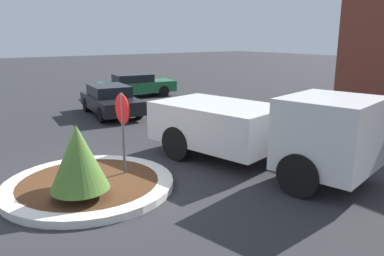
% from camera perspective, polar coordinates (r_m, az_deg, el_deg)
% --- Properties ---
extents(ground_plane, '(120.00, 120.00, 0.00)m').
position_cam_1_polar(ground_plane, '(9.29, -15.36, -8.80)').
color(ground_plane, '#2D2D30').
extents(traffic_island, '(3.97, 3.97, 0.17)m').
position_cam_1_polar(traffic_island, '(9.26, -15.40, -8.31)').
color(traffic_island, silver).
rests_on(traffic_island, ground_plane).
extents(stop_sign, '(0.74, 0.07, 2.18)m').
position_cam_1_polar(stop_sign, '(9.19, -10.52, 1.14)').
color(stop_sign, '#4C4C51').
rests_on(stop_sign, ground_plane).
extents(island_shrub, '(1.23, 1.23, 1.59)m').
position_cam_1_polar(island_shrub, '(8.08, -16.95, -4.29)').
color(island_shrub, brown).
rests_on(island_shrub, traffic_island).
extents(utility_truck, '(6.44, 3.48, 2.13)m').
position_cam_1_polar(utility_truck, '(10.18, 10.26, -0.00)').
color(utility_truck, silver).
rests_on(utility_truck, ground_plane).
extents(parked_sedan_green, '(2.27, 4.62, 1.33)m').
position_cam_1_polar(parked_sedan_green, '(22.42, -8.54, 6.49)').
color(parked_sedan_green, '#1E6638').
rests_on(parked_sedan_green, ground_plane).
extents(parked_sedan_black, '(4.45, 2.28, 1.33)m').
position_cam_1_polar(parked_sedan_black, '(17.36, -12.33, 4.20)').
color(parked_sedan_black, black).
rests_on(parked_sedan_black, ground_plane).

